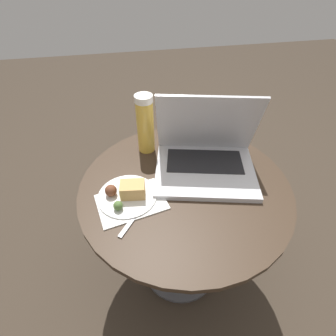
% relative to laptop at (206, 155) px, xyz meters
% --- Properties ---
extents(ground_plane, '(6.00, 6.00, 0.00)m').
position_rel_laptop_xyz_m(ground_plane, '(-0.08, -0.07, -0.57)').
color(ground_plane, '#382D23').
extents(table, '(0.67, 0.67, 0.52)m').
position_rel_laptop_xyz_m(table, '(-0.08, -0.07, -0.17)').
color(table, '#515156').
rests_on(table, ground_plane).
extents(napkin, '(0.22, 0.17, 0.00)m').
position_rel_laptop_xyz_m(napkin, '(-0.26, -0.11, -0.05)').
color(napkin, white).
rests_on(napkin, table).
extents(laptop, '(0.38, 0.33, 0.26)m').
position_rel_laptop_xyz_m(laptop, '(0.00, 0.00, 0.00)').
color(laptop, silver).
rests_on(laptop, table).
extents(beer_glass, '(0.06, 0.06, 0.21)m').
position_rel_laptop_xyz_m(beer_glass, '(-0.18, 0.14, 0.06)').
color(beer_glass, gold).
rests_on(beer_glass, table).
extents(snack_plate, '(0.18, 0.18, 0.05)m').
position_rel_laptop_xyz_m(snack_plate, '(-0.27, -0.09, -0.04)').
color(snack_plate, silver).
rests_on(snack_plate, table).
extents(fork, '(0.13, 0.16, 0.00)m').
position_rel_laptop_xyz_m(fork, '(-0.23, -0.14, -0.05)').
color(fork, '#B2B2B7').
rests_on(fork, table).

